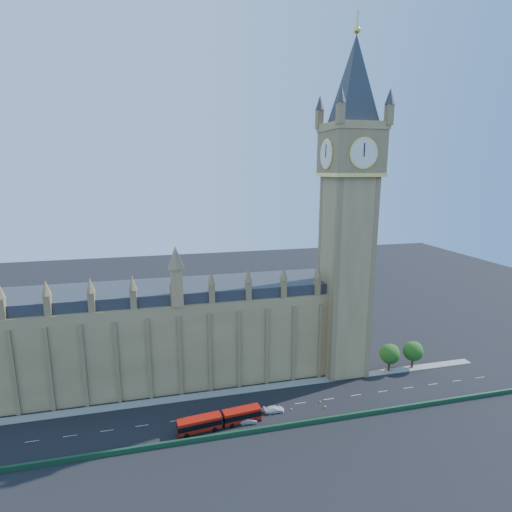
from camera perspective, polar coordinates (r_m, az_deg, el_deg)
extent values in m
plane|color=black|center=(107.70, -4.45, -21.56)|extent=(400.00, 400.00, 0.00)
cube|color=olive|center=(120.82, -18.35, -11.51)|extent=(120.00, 20.00, 25.00)
cube|color=#2D3035|center=(116.07, -18.81, -5.15)|extent=(120.00, 18.00, 3.00)
cube|color=olive|center=(118.87, 12.57, -3.12)|extent=(12.00, 12.00, 58.00)
cube|color=olive|center=(114.93, 13.40, 13.97)|extent=(14.00, 14.00, 12.00)
cylinder|color=silver|center=(108.59, 15.15, 14.01)|extent=(7.20, 0.30, 7.20)
cube|color=olive|center=(115.41, 13.57, 17.44)|extent=(14.50, 14.50, 2.00)
pyramid|color=#2D3035|center=(119.87, 14.19, 28.43)|extent=(20.59, 20.59, 22.00)
sphere|color=#F2C64C|center=(120.10, 14.21, 28.80)|extent=(1.80, 1.80, 1.80)
cube|color=#1E4C2D|center=(100.07, -3.55, -24.07)|extent=(160.00, 0.60, 1.20)
cube|color=gray|center=(115.61, -5.26, -18.96)|extent=(160.00, 3.00, 0.16)
cylinder|color=#382619|center=(131.72, 18.46, -14.51)|extent=(0.70, 0.70, 4.00)
sphere|color=#1B4C14|center=(130.23, 18.57, -13.13)|extent=(6.00, 6.00, 6.00)
sphere|color=#1B4C14|center=(130.61, 18.82, -12.78)|extent=(4.38, 4.38, 4.38)
cylinder|color=#382619|center=(135.88, 21.41, -13.88)|extent=(0.70, 0.70, 4.00)
sphere|color=#1B4C14|center=(134.43, 21.53, -12.53)|extent=(6.00, 6.00, 6.00)
sphere|color=#1B4C14|center=(134.85, 21.76, -12.20)|extent=(4.38, 4.38, 4.38)
cube|color=#AA140B|center=(101.73, -8.09, -22.74)|extent=(10.50, 3.92, 3.42)
cube|color=#AA140B|center=(103.81, -2.05, -21.82)|extent=(9.37, 3.80, 3.42)
cube|color=black|center=(101.50, -8.10, -22.55)|extent=(10.56, 3.98, 1.30)
cube|color=black|center=(103.58, -2.05, -21.63)|extent=(9.43, 3.86, 1.30)
cylinder|color=black|center=(102.69, -5.19, -22.41)|extent=(1.17, 2.81, 2.74)
cylinder|color=black|center=(100.79, -9.89, -23.97)|extent=(1.17, 0.46, 1.14)
cylinder|color=black|center=(103.09, -10.19, -23.06)|extent=(1.17, 0.46, 1.14)
cylinder|color=black|center=(101.80, -5.92, -23.43)|extent=(1.17, 0.46, 1.14)
cylinder|color=black|center=(104.07, -6.33, -22.56)|extent=(1.17, 0.46, 1.14)
cylinder|color=black|center=(102.65, -3.46, -23.05)|extent=(1.17, 0.46, 1.14)
cylinder|color=black|center=(104.90, -3.94, -22.19)|extent=(1.17, 0.46, 1.14)
cylinder|color=black|center=(104.11, -0.13, -22.46)|extent=(1.17, 0.46, 1.14)
cylinder|color=black|center=(106.33, -0.68, -21.64)|extent=(1.17, 0.46, 1.14)
imported|color=#3B3D42|center=(104.78, -5.36, -22.19)|extent=(4.23, 2.10, 1.38)
imported|color=#93959A|center=(103.86, -1.08, -22.48)|extent=(4.22, 1.77, 1.36)
imported|color=white|center=(107.75, 2.58, -21.03)|extent=(5.21, 2.12, 1.51)
cube|color=black|center=(110.96, 9.87, -20.59)|extent=(0.49, 0.49, 0.04)
cone|color=#FD4E0D|center=(110.77, 9.87, -20.44)|extent=(0.54, 0.54, 0.74)
cylinder|color=white|center=(110.71, 9.88, -20.39)|extent=(0.36, 0.36, 0.13)
cube|color=black|center=(112.72, 9.15, -19.99)|extent=(0.46, 0.46, 0.04)
cone|color=#F64F0C|center=(112.55, 9.16, -19.86)|extent=(0.51, 0.51, 0.66)
cylinder|color=white|center=(112.50, 9.16, -19.82)|extent=(0.32, 0.32, 0.11)
cube|color=black|center=(109.14, 5.08, -21.05)|extent=(0.41, 0.41, 0.04)
cone|color=orange|center=(108.98, 5.08, -20.92)|extent=(0.45, 0.45, 0.66)
cylinder|color=white|center=(108.92, 5.08, -20.88)|extent=(0.32, 0.32, 0.11)
cube|color=black|center=(109.36, 3.43, -20.95)|extent=(0.43, 0.43, 0.04)
cone|color=#F53D0C|center=(109.18, 3.43, -20.80)|extent=(0.47, 0.47, 0.71)
cylinder|color=white|center=(109.12, 3.43, -20.76)|extent=(0.34, 0.34, 0.12)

